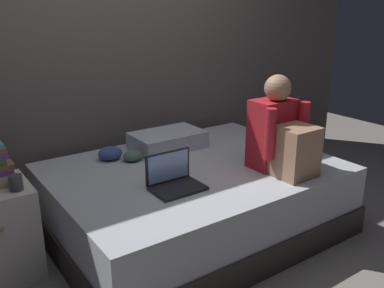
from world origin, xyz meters
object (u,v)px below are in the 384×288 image
at_px(person_sitting, 281,135).
at_px(bed, 194,199).
at_px(pillow, 168,140).
at_px(clothes_pile, 118,154).
at_px(mug, 16,183).
at_px(laptop, 174,179).

bearing_deg(person_sitting, bed, 138.29).
relative_size(pillow, clothes_pile, 1.97).
xyz_separation_m(mug, clothes_pile, (0.78, 0.31, -0.08)).
height_order(mug, clothes_pile, mug).
height_order(bed, pillow, pillow).
bearing_deg(bed, clothes_pile, 132.69).
height_order(bed, person_sitting, person_sitting).
bearing_deg(clothes_pile, mug, -158.49).
bearing_deg(laptop, clothes_pile, 96.29).
distance_m(laptop, pillow, 0.78).
xyz_separation_m(laptop, pillow, (0.38, 0.68, 0.01)).
xyz_separation_m(person_sitting, mug, (-1.61, 0.51, -0.13)).
xyz_separation_m(laptop, mug, (-0.85, 0.34, 0.07)).
bearing_deg(laptop, mug, 158.03).
bearing_deg(mug, bed, -5.60).
bearing_deg(person_sitting, mug, 162.45).
bearing_deg(pillow, clothes_pile, -176.48).
xyz_separation_m(person_sitting, clothes_pile, (-0.83, 0.82, -0.20)).
relative_size(laptop, clothes_pile, 1.12).
relative_size(bed, person_sitting, 3.05).
relative_size(laptop, mug, 3.56).
relative_size(bed, laptop, 6.25).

